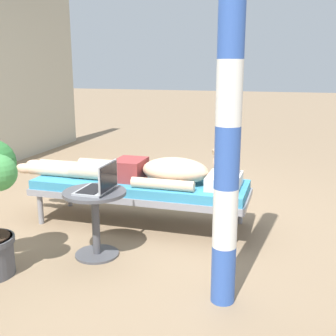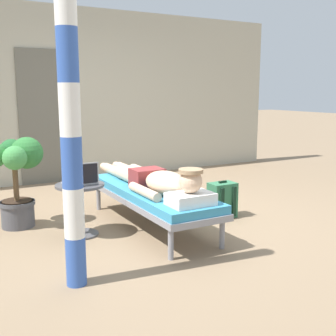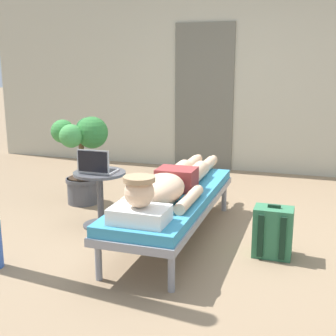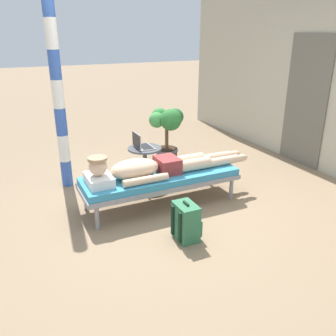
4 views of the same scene
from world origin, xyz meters
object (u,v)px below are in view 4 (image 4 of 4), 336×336
person_reclining (153,167)px  backpack (186,222)px  porch_post (58,94)px  laptop (141,144)px  lounge_chair (160,179)px  side_table (145,159)px  potted_plant (167,130)px

person_reclining → backpack: bearing=0.8°
backpack → person_reclining: bearing=-179.2°
person_reclining → porch_post: porch_post is taller
laptop → porch_post: size_ratio=0.12×
lounge_chair → person_reclining: bearing=-90.0°
lounge_chair → porch_post: porch_post is taller
side_table → laptop: bearing=-90.0°
side_table → porch_post: 1.46m
person_reclining → potted_plant: (-1.23, 0.78, 0.07)m
person_reclining → porch_post: (-1.12, -0.85, 0.78)m
person_reclining → potted_plant: potted_plant is taller
lounge_chair → porch_post: (-1.12, -0.96, 0.95)m
lounge_chair → laptop: (-0.74, 0.04, 0.24)m
laptop → lounge_chair: bearing=-3.1°
side_table → potted_plant: potted_plant is taller
person_reclining → laptop: bearing=169.0°
person_reclining → laptop: (-0.74, 0.14, 0.06)m
side_table → laptop: laptop is taller
laptop → backpack: 1.65m
laptop → backpack: size_ratio=0.73×
porch_post → potted_plant: bearing=94.1°
side_table → backpack: (1.60, -0.18, -0.16)m
lounge_chair → person_reclining: (-0.00, -0.10, 0.17)m
side_table → potted_plant: (-0.49, 0.59, 0.23)m
laptop → potted_plant: potted_plant is taller
lounge_chair → backpack: bearing=-6.1°
potted_plant → porch_post: 1.79m
lounge_chair → porch_post: bearing=-139.3°
lounge_chair → side_table: (-0.74, 0.09, 0.01)m
side_table → person_reclining: bearing=-14.8°
lounge_chair → potted_plant: size_ratio=2.09×
person_reclining → laptop: size_ratio=7.00×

